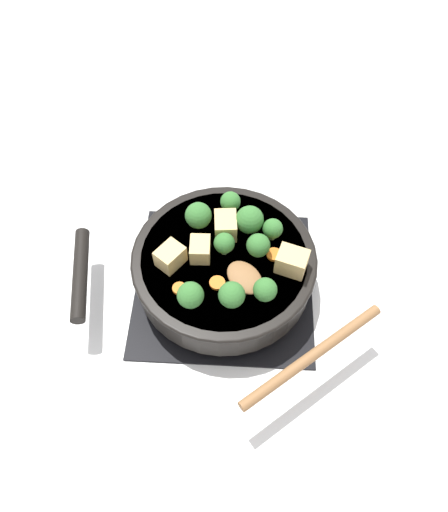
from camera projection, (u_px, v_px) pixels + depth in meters
name	position (u px, v px, depth m)	size (l,w,h in m)	color
ground_plane	(224.00, 283.00, 0.89)	(2.40, 2.40, 0.00)	white
front_burner_grate	(224.00, 280.00, 0.88)	(0.31, 0.31, 0.03)	black
skillet_pan	(223.00, 265.00, 0.84)	(0.31, 0.41, 0.06)	black
wooden_spoon	(283.00, 321.00, 0.74)	(0.25, 0.25, 0.02)	olive
tofu_cube_center_large	(170.00, 257.00, 0.80)	(0.04, 0.03, 0.03)	#DBB770
tofu_cube_near_handle	(292.00, 261.00, 0.79)	(0.05, 0.04, 0.04)	#DBB770
tofu_cube_east_chunk	(228.00, 226.00, 0.83)	(0.05, 0.04, 0.04)	#DBB770
tofu_cube_west_chunk	(200.00, 248.00, 0.81)	(0.04, 0.03, 0.03)	#DBB770
broccoli_floret_near_spoon	(223.00, 243.00, 0.80)	(0.03, 0.03, 0.04)	#709956
broccoli_floret_center_top	(258.00, 246.00, 0.80)	(0.04, 0.04, 0.05)	#709956
broccoli_floret_east_rim	(273.00, 229.00, 0.82)	(0.03, 0.03, 0.04)	#709956
broccoli_floret_west_rim	(230.00, 202.00, 0.85)	(0.04, 0.04, 0.04)	#709956
broccoli_floret_north_edge	(265.00, 290.00, 0.75)	(0.04, 0.04, 0.04)	#709956
broccoli_floret_south_cluster	(190.00, 295.00, 0.74)	(0.04, 0.04, 0.05)	#709956
broccoli_floret_mid_floret	(250.00, 220.00, 0.82)	(0.05, 0.05, 0.05)	#709956
broccoli_floret_small_inner	(232.00, 295.00, 0.74)	(0.04, 0.04, 0.05)	#709956
broccoli_floret_tall_stem	(198.00, 216.00, 0.83)	(0.04, 0.04, 0.05)	#709956
carrot_slice_orange_thin	(179.00, 288.00, 0.78)	(0.02, 0.02, 0.01)	orange
carrot_slice_near_center	(274.00, 254.00, 0.82)	(0.03, 0.03, 0.01)	orange
carrot_slice_edge_slice	(217.00, 283.00, 0.78)	(0.03, 0.03, 0.01)	orange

